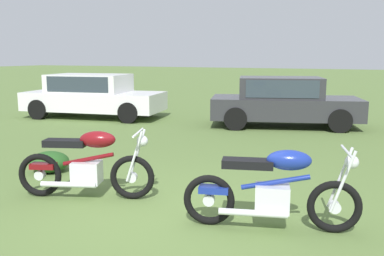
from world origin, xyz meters
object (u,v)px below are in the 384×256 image
at_px(car_white, 92,93).
at_px(shrub_low, 49,162).
at_px(motorcycle_maroon, 87,165).
at_px(motorcycle_blue, 273,190).
at_px(car_charcoal, 283,99).

relative_size(car_white, shrub_low, 6.85).
distance_m(motorcycle_maroon, shrub_low, 1.75).
bearing_deg(motorcycle_maroon, shrub_low, 131.24).
xyz_separation_m(motorcycle_blue, shrub_low, (-4.24, 0.80, -0.31)).
bearing_deg(shrub_low, car_charcoal, 68.05).
bearing_deg(car_white, motorcycle_blue, -50.32).
xyz_separation_m(car_charcoal, shrub_low, (-2.65, -6.57, -0.61)).
height_order(motorcycle_blue, car_white, car_white).
distance_m(car_white, car_charcoal, 6.21).
bearing_deg(motorcycle_blue, motorcycle_maroon, 165.12).
distance_m(motorcycle_blue, car_white, 10.13).
height_order(car_white, shrub_low, car_white).
height_order(car_charcoal, shrub_low, car_charcoal).
relative_size(car_charcoal, shrub_low, 6.45).
height_order(motorcycle_maroon, shrub_low, motorcycle_maroon).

